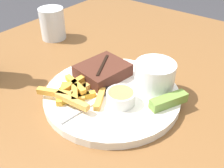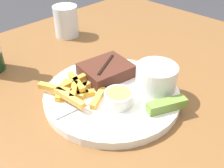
% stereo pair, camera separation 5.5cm
% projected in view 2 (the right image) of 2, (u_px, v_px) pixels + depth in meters
% --- Properties ---
extents(dining_table, '(1.18, 0.99, 0.75)m').
position_uv_depth(dining_table, '(112.00, 127.00, 0.62)').
color(dining_table, brown).
rests_on(dining_table, ground_plane).
extents(dinner_plate, '(0.29, 0.29, 0.02)m').
position_uv_depth(dinner_plate, '(112.00, 95.00, 0.56)').
color(dinner_plate, white).
rests_on(dinner_plate, dining_table).
extents(steak_portion, '(0.12, 0.11, 0.03)m').
position_uv_depth(steak_portion, '(106.00, 70.00, 0.60)').
color(steak_portion, '#472319').
rests_on(steak_portion, dinner_plate).
extents(fries_pile, '(0.11, 0.13, 0.02)m').
position_uv_depth(fries_pile, '(75.00, 89.00, 0.55)').
color(fries_pile, gold).
rests_on(fries_pile, dinner_plate).
extents(coleslaw_cup, '(0.09, 0.09, 0.06)m').
position_uv_depth(coleslaw_cup, '(156.00, 77.00, 0.54)').
color(coleslaw_cup, white).
rests_on(coleslaw_cup, dinner_plate).
extents(dipping_sauce_cup, '(0.06, 0.06, 0.03)m').
position_uv_depth(dipping_sauce_cup, '(118.00, 97.00, 0.52)').
color(dipping_sauce_cup, silver).
rests_on(dipping_sauce_cup, dinner_plate).
extents(pickle_spear, '(0.08, 0.05, 0.02)m').
position_uv_depth(pickle_spear, '(167.00, 105.00, 0.51)').
color(pickle_spear, olive).
rests_on(pickle_spear, dinner_plate).
extents(fork_utensil, '(0.13, 0.03, 0.00)m').
position_uv_depth(fork_utensil, '(82.00, 105.00, 0.52)').
color(fork_utensil, '#B7B7BC').
rests_on(fork_utensil, dinner_plate).
extents(knife_utensil, '(0.05, 0.17, 0.01)m').
position_uv_depth(knife_utensil, '(101.00, 84.00, 0.58)').
color(knife_utensil, '#B7B7BC').
rests_on(knife_utensil, dinner_plate).
extents(drinking_glass, '(0.07, 0.07, 0.09)m').
position_uv_depth(drinking_glass, '(66.00, 21.00, 0.81)').
color(drinking_glass, silver).
rests_on(drinking_glass, dining_table).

